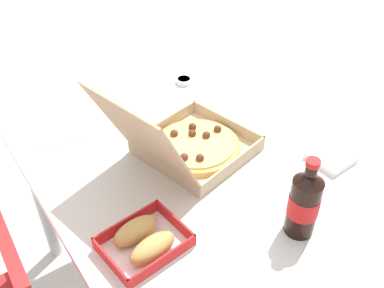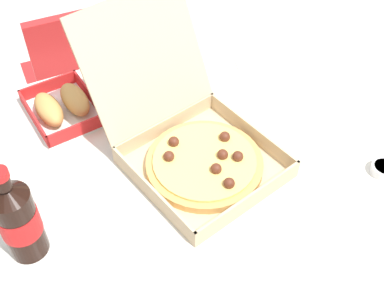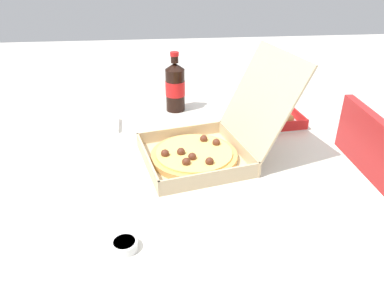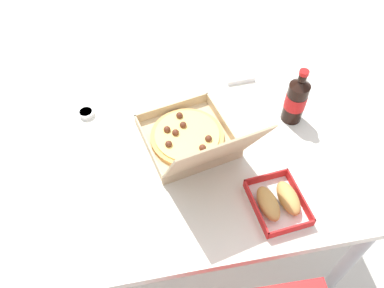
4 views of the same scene
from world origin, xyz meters
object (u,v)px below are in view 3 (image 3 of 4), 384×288
bread_side_box (274,117)px  paper_menu (343,237)px  pizza_box_open (206,146)px  chair (384,204)px  cola_bottle (175,86)px  napkin_pile (103,125)px  dipping_sauce_cup (125,245)px

bread_side_box → paper_menu: 0.58m
pizza_box_open → paper_menu: 0.44m
bread_side_box → pizza_box_open: bearing=-51.5°
chair → bread_side_box: bearing=-113.1°
cola_bottle → napkin_pile: (0.13, -0.26, -0.08)m
cola_bottle → dipping_sauce_cup: size_ratio=4.00×
napkin_pile → dipping_sauce_cup: (0.60, 0.11, 0.00)m
paper_menu → napkin_pile: napkin_pile is taller
bread_side_box → dipping_sauce_cup: bearing=-40.8°
bread_side_box → paper_menu: (0.58, -0.02, -0.02)m
cola_bottle → napkin_pile: 0.31m
pizza_box_open → napkin_pile: 0.41m
bread_side_box → cola_bottle: size_ratio=0.91×
bread_side_box → dipping_sauce_cup: size_ratio=3.65×
pizza_box_open → paper_menu: (0.36, 0.25, -0.04)m
cola_bottle → pizza_box_open: bearing=9.7°
bread_side_box → dipping_sauce_cup: 0.75m
pizza_box_open → bread_side_box: size_ratio=2.28×
cola_bottle → paper_menu: 0.81m
pizza_box_open → cola_bottle: (-0.38, -0.06, 0.05)m
paper_menu → dipping_sauce_cup: (-0.01, -0.47, 0.01)m
bread_side_box → cola_bottle: bearing=-116.1°
cola_bottle → paper_menu: (0.74, 0.32, -0.09)m
chair → cola_bottle: cola_bottle is taller
bread_side_box → napkin_pile: bread_side_box is taller
chair → bread_side_box: size_ratio=4.06×
chair → dipping_sauce_cup: chair is taller
napkin_pile → dipping_sauce_cup: size_ratio=1.96×
cola_bottle → napkin_pile: size_ratio=2.04×
pizza_box_open → paper_menu: size_ratio=2.22×
dipping_sauce_cup → cola_bottle: bearing=168.3°
pizza_box_open → bread_side_box: (-0.22, 0.27, -0.02)m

